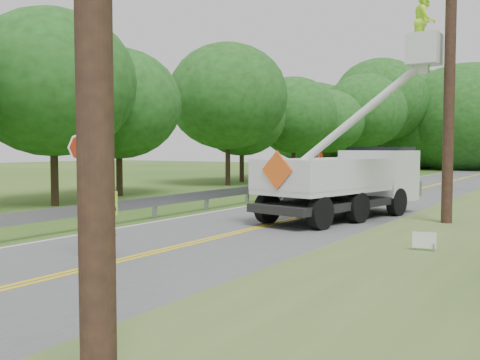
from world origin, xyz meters
The scene contains 10 objects.
ground centered at (0.00, 0.00, 0.00)m, with size 140.00×140.00×0.00m, color #28501B.
road centered at (0.00, 14.00, 0.01)m, with size 7.20×96.00×0.03m.
guardrail centered at (-4.02, 14.91, 0.55)m, with size 0.18×48.00×0.77m.
treeline_left centered at (-10.84, 31.09, 5.82)m, with size 10.05×58.01×11.84m.
flagger centered at (-0.30, 1.06, 1.00)m, with size 1.05×0.64×2.74m.
bucket_truck centered at (1.69, 11.12, 1.55)m, with size 5.25×7.28×6.81m.
suv_silver centered at (-2.01, 14.70, 0.87)m, with size 2.82×6.13×1.70m, color silver.
suv_darkgrey centered at (-2.22, 23.14, 0.86)m, with size 2.36×5.79×1.68m, color #3A3C43.
stop_sign_permanent centered at (-4.97, 22.32, 1.43)m, with size 0.44×0.22×2.20m.
yard_sign centered at (5.55, 4.36, 0.49)m, with size 0.47×0.13×0.68m.
Camera 1 is at (8.38, -7.11, 2.42)m, focal length 41.14 mm.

